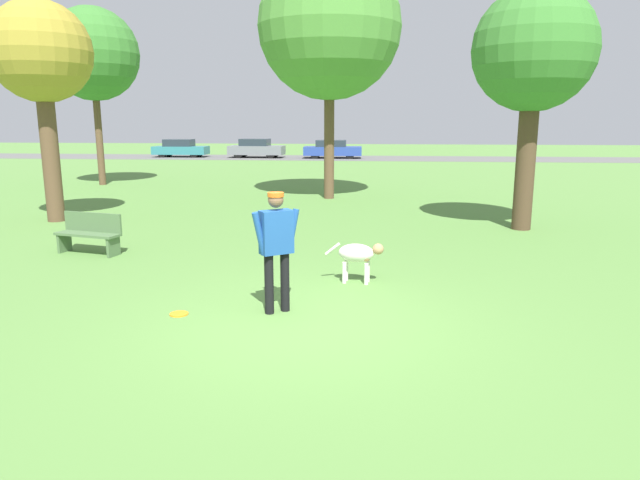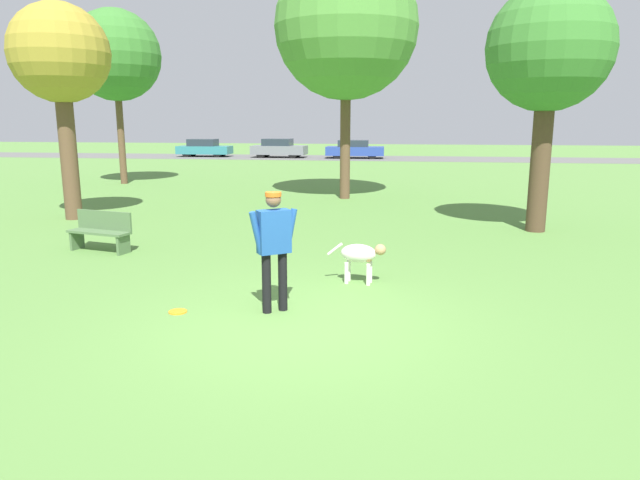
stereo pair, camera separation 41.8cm
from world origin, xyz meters
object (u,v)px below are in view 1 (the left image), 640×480
(tree_far_left, at_px, (93,55))
(parked_car_teal, at_px, (180,148))
(tree_near_right, at_px, (534,53))
(tree_mid_center, at_px, (329,27))
(parked_car_blue, at_px, (332,149))
(parked_car_grey, at_px, (256,148))
(dog, at_px, (359,255))
(frisbee, at_px, (179,314))
(tree_near_left, at_px, (41,56))
(person, at_px, (276,241))
(park_bench, at_px, (90,232))

(tree_far_left, distance_m, parked_car_teal, 19.42)
(tree_near_right, xyz_separation_m, tree_far_left, (-15.41, 8.66, 1.06))
(tree_mid_center, height_order, parked_car_blue, tree_mid_center)
(parked_car_teal, relative_size, parked_car_grey, 0.99)
(dog, relative_size, parked_car_blue, 0.24)
(frisbee, height_order, tree_near_left, tree_near_left)
(dog, xyz_separation_m, tree_near_left, (-8.47, 5.23, 3.86))
(frisbee, bearing_deg, person, 10.53)
(parked_car_blue, bearing_deg, tree_near_left, -103.22)
(parked_car_teal, bearing_deg, person, -69.92)
(tree_near_left, xyz_separation_m, parked_car_grey, (-0.24, 27.14, -3.67))
(tree_near_right, distance_m, tree_mid_center, 7.70)
(tree_near_left, xyz_separation_m, tree_mid_center, (7.04, 5.40, 1.40))
(dog, bearing_deg, tree_mid_center, 104.84)
(dog, xyz_separation_m, tree_near_right, (3.93, 5.30, 3.80))
(person, xyz_separation_m, frisbee, (-1.38, -0.26, -1.03))
(parked_car_grey, bearing_deg, person, -75.57)
(person, height_order, parked_car_teal, person)
(person, bearing_deg, parked_car_blue, 57.99)
(tree_far_left, bearing_deg, frisbee, -60.45)
(person, xyz_separation_m, parked_car_blue, (-1.97, 33.99, -0.39))
(frisbee, xyz_separation_m, parked_car_blue, (-0.59, 34.25, 0.64))
(frisbee, bearing_deg, park_bench, 131.59)
(tree_near_right, bearing_deg, tree_far_left, 150.65)
(frisbee, distance_m, tree_mid_center, 13.82)
(frisbee, relative_size, park_bench, 0.18)
(dog, height_order, tree_near_right, tree_near_right)
(frisbee, bearing_deg, tree_near_left, 130.04)
(dog, bearing_deg, park_bench, 171.06)
(parked_car_blue, height_order, park_bench, parked_car_blue)
(tree_near_right, xyz_separation_m, park_bench, (-9.53, -3.68, -3.84))
(tree_mid_center, bearing_deg, person, -88.48)
(park_bench, bearing_deg, tree_mid_center, 78.41)
(parked_car_teal, height_order, parked_car_grey, parked_car_grey)
(parked_car_blue, bearing_deg, tree_near_right, -77.44)
(park_bench, bearing_deg, tree_near_right, 34.39)
(person, relative_size, tree_near_left, 0.30)
(dog, bearing_deg, parked_car_grey, 112.24)
(frisbee, relative_size, tree_near_right, 0.05)
(dog, height_order, tree_far_left, tree_far_left)
(person, distance_m, frisbee, 1.74)
(frisbee, xyz_separation_m, tree_near_left, (-5.99, 7.13, 4.34))
(person, relative_size, frisbee, 6.56)
(tree_near_right, bearing_deg, parked_car_grey, 115.04)
(frisbee, height_order, tree_mid_center, tree_mid_center)
(tree_near_right, relative_size, tree_mid_center, 0.71)
(person, height_order, tree_near_right, tree_near_right)
(tree_near_right, bearing_deg, parked_car_blue, 104.52)
(parked_car_grey, bearing_deg, frisbee, -77.87)
(person, distance_m, parked_car_teal, 36.75)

